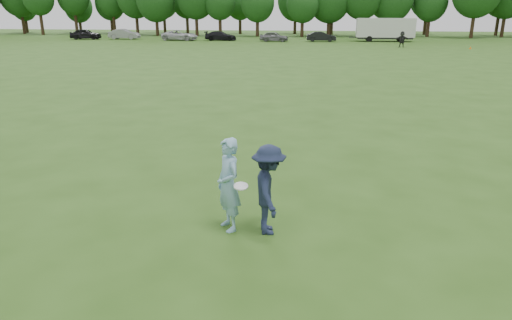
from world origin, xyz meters
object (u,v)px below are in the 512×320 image
object	(u,v)px
car_d	(221,36)
car_f	(321,37)
player_far_d	(402,39)
defender	(269,190)
field_cone	(470,48)
car_a	(86,34)
car_b	(124,34)
car_e	(274,37)
car_c	(180,35)
thrower	(228,185)
cargo_trailer	(385,29)

from	to	relation	value
car_d	car_f	world-z (taller)	car_f
player_far_d	defender	bearing A→B (deg)	-88.59
defender	field_cone	world-z (taller)	defender
defender	car_f	bearing A→B (deg)	-12.72
car_a	player_far_d	bearing A→B (deg)	-108.04
car_b	car_e	xyz separation A→B (m)	(23.55, -2.56, -0.08)
car_c	car_d	xyz separation A→B (m)	(6.03, 0.57, -0.06)
thrower	defender	world-z (taller)	thrower
defender	car_d	size ratio (longest dim) A/B	0.37
player_far_d	car_b	xyz separation A→B (m)	(-39.82, 11.24, -0.16)
thrower	car_b	size ratio (longest dim) A/B	0.39
defender	car_d	distance (m)	61.97
car_a	car_f	size ratio (longest dim) A/B	1.11
player_far_d	car_a	world-z (taller)	player_far_d
car_d	field_cone	world-z (taller)	car_d
car_b	car_a	bearing A→B (deg)	98.53
field_cone	cargo_trailer	bearing A→B (deg)	121.41
car_a	cargo_trailer	bearing A→B (deg)	-94.13
player_far_d	car_f	world-z (taller)	player_far_d
thrower	player_far_d	world-z (taller)	player_far_d
car_a	car_d	distance (m)	21.22
car_f	field_cone	size ratio (longest dim) A/B	13.87
car_a	defender	bearing A→B (deg)	-155.13
car_c	car_f	size ratio (longest dim) A/B	1.28
car_a	cargo_trailer	world-z (taller)	cargo_trailer
thrower	player_far_d	size ratio (longest dim) A/B	0.98
car_d	car_c	bearing A→B (deg)	93.17
car_d	car_f	size ratio (longest dim) A/B	1.12
car_d	field_cone	xyz separation A→B (m)	(31.67, -11.98, -0.52)
player_far_d	car_a	distance (m)	46.67
car_e	car_a	bearing A→B (deg)	89.38
field_cone	car_f	bearing A→B (deg)	145.82
defender	car_a	bearing A→B (deg)	18.22
car_d	car_b	bearing A→B (deg)	83.52
defender	field_cone	xyz separation A→B (m)	(17.49, 48.34, -0.71)
player_far_d	field_cone	xyz separation A→B (m)	(7.32, -1.88, -0.78)
player_far_d	field_cone	distance (m)	7.60
thrower	field_cone	distance (m)	51.65
thrower	car_f	xyz separation A→B (m)	(1.33, 59.80, -0.22)
thrower	player_far_d	distance (m)	51.36
cargo_trailer	car_e	bearing A→B (deg)	-170.84
car_b	car_c	xyz separation A→B (m)	(9.43, -1.72, -0.03)
defender	car_b	distance (m)	68.24
car_f	car_a	bearing A→B (deg)	85.99
car_d	cargo_trailer	world-z (taller)	cargo_trailer
defender	car_b	bearing A→B (deg)	13.57
car_b	car_e	world-z (taller)	car_b
thrower	car_b	xyz separation A→B (m)	(-28.88, 61.43, -0.14)
car_e	car_b	bearing A→B (deg)	85.96
car_b	field_cone	bearing A→B (deg)	-108.25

